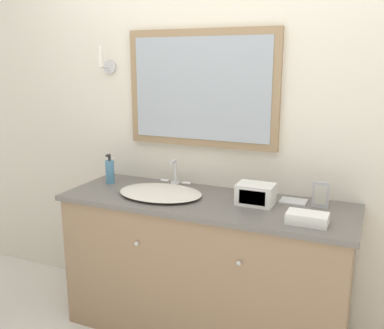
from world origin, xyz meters
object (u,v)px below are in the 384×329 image
soap_bottle (110,171)px  appliance_box (255,194)px  picture_frame (321,195)px  sink_basin (161,192)px

soap_bottle → appliance_box: bearing=-1.9°
appliance_box → picture_frame: size_ratio=1.40×
sink_basin → soap_bottle: (-0.42, 0.10, 0.06)m
soap_bottle → picture_frame: (1.31, 0.05, -0.01)m
soap_bottle → sink_basin: bearing=-12.8°
appliance_box → picture_frame: picture_frame is taller
soap_bottle → picture_frame: 1.32m
sink_basin → picture_frame: (0.89, 0.15, 0.05)m
soap_bottle → appliance_box: soap_bottle is taller
appliance_box → picture_frame: 0.35m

